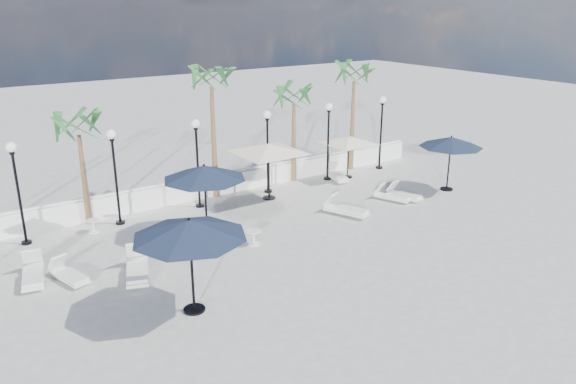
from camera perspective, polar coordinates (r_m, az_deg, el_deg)
ground at (r=19.41m, az=-0.54°, el=-7.02°), size 100.00×100.00×0.00m
balustrade at (r=25.37m, az=-9.96°, el=0.17°), size 26.00×0.30×1.01m
lamppost_1 at (r=22.05m, az=-25.88°, el=1.18°), size 0.36×0.36×3.84m
lamppost_2 at (r=22.74m, az=-17.23°, el=2.75°), size 0.36×0.36×3.84m
lamppost_3 at (r=23.92m, az=-9.23°, el=4.13°), size 0.36×0.36×3.84m
lamppost_4 at (r=25.53m, az=-2.10°, el=5.30°), size 0.36×0.36×3.84m
lamppost_5 at (r=27.50m, az=4.12°, el=6.24°), size 0.36×0.36×3.84m
lamppost_6 at (r=29.75m, az=9.48°, el=7.00°), size 0.36×0.36×3.84m
palm_1 at (r=22.94m, az=-20.52°, el=5.80°), size 2.60×2.60×4.70m
palm_2 at (r=24.63m, az=-7.80°, el=10.85°), size 2.60×2.60×6.10m
palm_3 at (r=26.97m, az=0.59°, el=9.20°), size 2.60×2.60×4.90m
palm_4 at (r=29.10m, az=6.72°, el=11.33°), size 2.60×2.60×5.70m
lounger_1 at (r=19.78m, az=-24.50°, el=-7.55°), size 1.01×2.03×0.73m
lounger_2 at (r=18.93m, az=-15.06°, el=-7.53°), size 1.34×2.21×0.79m
lounger_3 at (r=19.37m, az=-21.39°, el=-7.80°), size 0.96×1.74×0.62m
lounger_4 at (r=23.51m, az=5.92°, el=-1.74°), size 1.30×2.02×0.72m
lounger_5 at (r=28.09m, az=4.96°, el=1.71°), size 1.02×1.88×0.67m
lounger_6 at (r=25.82m, az=11.73°, el=-0.21°), size 0.80×1.74×0.63m
lounger_7 at (r=25.51m, az=10.55°, el=-0.38°), size 1.09×1.72×0.61m
side_table_1 at (r=22.86m, az=-19.18°, el=-3.18°), size 0.52×0.52×0.50m
side_table_2 at (r=20.57m, az=-3.48°, el=-4.50°), size 0.56×0.56×0.55m
parasol_navy_left at (r=15.63m, az=-9.98°, el=-3.73°), size 3.27×3.27×2.88m
parasol_navy_mid at (r=20.88m, az=-8.51°, el=1.94°), size 3.14×3.14×2.81m
parasol_navy_right at (r=26.97m, az=16.23°, el=4.88°), size 2.93×2.93×2.62m
parasol_cream_sq_a at (r=24.65m, az=-1.99°, el=4.87°), size 5.55×5.55×2.72m
parasol_cream_sq_b at (r=28.02m, az=6.20°, el=5.55°), size 4.48×4.48×2.25m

